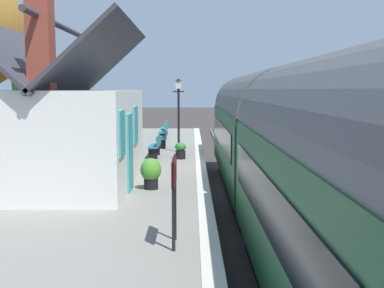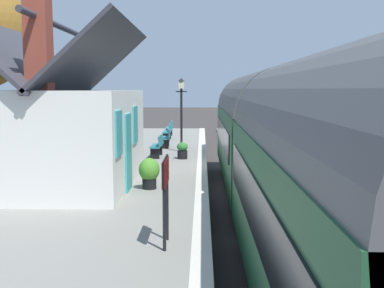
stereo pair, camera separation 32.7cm
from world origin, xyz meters
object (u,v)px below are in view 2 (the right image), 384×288
at_px(planter_edge_near, 124,129).
at_px(bench_by_lamp, 166,137).
at_px(lamp_post_platform, 181,100).
at_px(station_building, 64,132).
at_px(bench_platform_end, 170,127).
at_px(train, 283,148).
at_px(planter_bench_left, 149,172).
at_px(station_sign_board, 165,179).
at_px(planter_under_sign, 182,150).
at_px(bench_near_building, 168,131).
at_px(tree_mid_background, 43,84).
at_px(bench_mid_platform, 158,145).

bearing_deg(planter_edge_near, bench_by_lamp, -151.28).
distance_m(bench_by_lamp, lamp_post_platform, 2.54).
bearing_deg(station_building, bench_platform_end, -7.70).
bearing_deg(train, lamp_post_platform, 18.93).
xyz_separation_m(train, planter_bench_left, (0.79, 3.54, -0.78)).
height_order(planter_edge_near, station_sign_board, station_sign_board).
relative_size(train, bench_by_lamp, 14.24).
distance_m(planter_edge_near, planter_under_sign, 9.83).
distance_m(station_building, bench_near_building, 12.42).
height_order(train, bench_near_building, train).
xyz_separation_m(bench_near_building, lamp_post_platform, (-4.75, -0.93, 1.82)).
xyz_separation_m(bench_by_lamp, station_sign_board, (-14.29, -1.06, 0.71)).
xyz_separation_m(train, station_building, (1.28, 6.02, 0.28)).
bearing_deg(tree_mid_background, bench_near_building, -120.53).
bearing_deg(station_sign_board, train, -34.24).
relative_size(train, station_sign_board, 12.87).
bearing_deg(station_sign_board, bench_mid_platform, 6.05).
height_order(bench_near_building, planter_under_sign, bench_near_building).
xyz_separation_m(bench_platform_end, planter_bench_left, (-15.44, -0.46, -0.01)).
bearing_deg(tree_mid_background, planter_under_sign, -141.48).
bearing_deg(planter_edge_near, lamp_post_platform, -151.84).
bearing_deg(station_building, train, -101.97).
bearing_deg(bench_platform_end, train, -166.15).
bearing_deg(bench_by_lamp, bench_near_building, 2.67).
relative_size(bench_by_lamp, planter_under_sign, 1.96).
height_order(bench_platform_end, bench_near_building, same).
bearing_deg(planter_under_sign, bench_near_building, 8.71).
bearing_deg(planter_bench_left, station_sign_board, -170.19).
xyz_separation_m(bench_near_building, tree_mid_background, (4.98, 8.44, 2.60)).
bearing_deg(station_building, tree_mid_background, 20.25).
bearing_deg(bench_by_lamp, station_sign_board, -175.74).
relative_size(planter_bench_left, planter_edge_near, 1.06).
bearing_deg(bench_mid_platform, lamp_post_platform, -27.71).
bearing_deg(planter_under_sign, bench_platform_end, 6.72).
bearing_deg(station_building, bench_mid_platform, -20.46).
distance_m(planter_bench_left, planter_under_sign, 5.76).
distance_m(lamp_post_platform, station_sign_board, 12.75).
distance_m(planter_bench_left, tree_mid_background, 19.91).
bearing_deg(bench_near_building, bench_by_lamp, -177.33).
xyz_separation_m(bench_platform_end, station_sign_board, (-20.21, -1.29, 0.71)).
bearing_deg(tree_mid_background, bench_by_lamp, -133.48).
xyz_separation_m(bench_mid_platform, station_sign_board, (-11.01, -1.17, 0.71)).
bearing_deg(planter_bench_left, bench_by_lamp, 1.44).
bearing_deg(planter_edge_near, planter_under_sign, -157.23).
bearing_deg(planter_edge_near, tree_mid_background, 63.21).
bearing_deg(bench_platform_end, bench_near_building, -178.38).
relative_size(station_building, bench_near_building, 4.38).
height_order(bench_platform_end, tree_mid_background, tree_mid_background).
bearing_deg(bench_platform_end, tree_mid_background, 75.15).
relative_size(train, planter_edge_near, 24.80).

